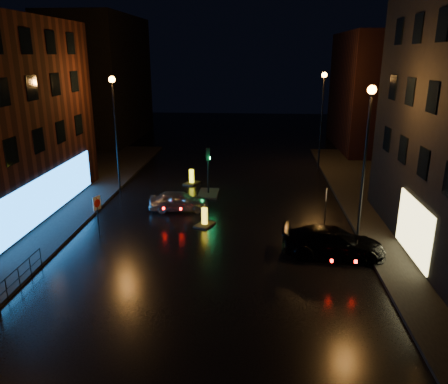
{
  "coord_description": "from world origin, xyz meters",
  "views": [
    {
      "loc": [
        2.19,
        -16.31,
        9.82
      ],
      "look_at": [
        0.56,
        5.79,
        2.8
      ],
      "focal_mm": 35.0,
      "sensor_mm": 36.0,
      "label": 1
    }
  ],
  "objects_px": {
    "silver_hatchback": "(179,201)",
    "bollard_far": "(192,181)",
    "traffic_signal": "(208,188)",
    "road_sign_right": "(326,197)",
    "road_sign_left": "(97,207)",
    "dark_sedan": "(333,242)",
    "bollard_near": "(205,222)"
  },
  "relations": [
    {
      "from": "traffic_signal",
      "to": "road_sign_right",
      "type": "bearing_deg",
      "value": -32.76
    },
    {
      "from": "dark_sedan",
      "to": "road_sign_right",
      "type": "xyz_separation_m",
      "value": [
        0.3,
        4.79,
        0.82
      ]
    },
    {
      "from": "road_sign_right",
      "to": "bollard_far",
      "type": "bearing_deg",
      "value": -26.56
    },
    {
      "from": "traffic_signal",
      "to": "road_sign_left",
      "type": "bearing_deg",
      "value": -123.06
    },
    {
      "from": "traffic_signal",
      "to": "dark_sedan",
      "type": "height_order",
      "value": "traffic_signal"
    },
    {
      "from": "bollard_near",
      "to": "road_sign_left",
      "type": "distance_m",
      "value": 6.26
    },
    {
      "from": "silver_hatchback",
      "to": "road_sign_right",
      "type": "distance_m",
      "value": 9.4
    },
    {
      "from": "bollard_far",
      "to": "bollard_near",
      "type": "bearing_deg",
      "value": -54.64
    },
    {
      "from": "dark_sedan",
      "to": "bollard_near",
      "type": "xyz_separation_m",
      "value": [
        -6.96,
        3.61,
        -0.49
      ]
    },
    {
      "from": "dark_sedan",
      "to": "road_sign_right",
      "type": "distance_m",
      "value": 4.87
    },
    {
      "from": "traffic_signal",
      "to": "bollard_far",
      "type": "bearing_deg",
      "value": 122.4
    },
    {
      "from": "bollard_far",
      "to": "traffic_signal",
      "type": "bearing_deg",
      "value": -35.51
    },
    {
      "from": "traffic_signal",
      "to": "road_sign_left",
      "type": "relative_size",
      "value": 1.47
    },
    {
      "from": "traffic_signal",
      "to": "silver_hatchback",
      "type": "relative_size",
      "value": 0.9
    },
    {
      "from": "silver_hatchback",
      "to": "dark_sedan",
      "type": "bearing_deg",
      "value": -130.74
    },
    {
      "from": "silver_hatchback",
      "to": "road_sign_right",
      "type": "bearing_deg",
      "value": -104.62
    },
    {
      "from": "dark_sedan",
      "to": "bollard_far",
      "type": "relative_size",
      "value": 3.23
    },
    {
      "from": "silver_hatchback",
      "to": "bollard_far",
      "type": "xyz_separation_m",
      "value": [
        -0.05,
        6.1,
        -0.4
      ]
    },
    {
      "from": "silver_hatchback",
      "to": "road_sign_right",
      "type": "height_order",
      "value": "road_sign_right"
    },
    {
      "from": "dark_sedan",
      "to": "bollard_far",
      "type": "xyz_separation_m",
      "value": [
        -9.0,
        12.27,
        -0.48
      ]
    },
    {
      "from": "bollard_far",
      "to": "road_sign_right",
      "type": "relative_size",
      "value": 0.76
    },
    {
      "from": "silver_hatchback",
      "to": "road_sign_left",
      "type": "height_order",
      "value": "road_sign_left"
    },
    {
      "from": "traffic_signal",
      "to": "bollard_near",
      "type": "bearing_deg",
      "value": -85.9
    },
    {
      "from": "bollard_far",
      "to": "road_sign_left",
      "type": "relative_size",
      "value": 0.67
    },
    {
      "from": "dark_sedan",
      "to": "bollard_near",
      "type": "relative_size",
      "value": 3.35
    },
    {
      "from": "road_sign_left",
      "to": "silver_hatchback",
      "type": "bearing_deg",
      "value": 73.12
    },
    {
      "from": "bollard_near",
      "to": "dark_sedan",
      "type": "bearing_deg",
      "value": -3.82
    },
    {
      "from": "road_sign_left",
      "to": "road_sign_right",
      "type": "relative_size",
      "value": 1.13
    },
    {
      "from": "traffic_signal",
      "to": "bollard_near",
      "type": "relative_size",
      "value": 2.26
    },
    {
      "from": "road_sign_right",
      "to": "dark_sedan",
      "type": "bearing_deg",
      "value": 98.66
    },
    {
      "from": "traffic_signal",
      "to": "bollard_far",
      "type": "height_order",
      "value": "traffic_signal"
    },
    {
      "from": "traffic_signal",
      "to": "dark_sedan",
      "type": "xyz_separation_m",
      "value": [
        7.4,
        -9.75,
        0.24
      ]
    }
  ]
}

